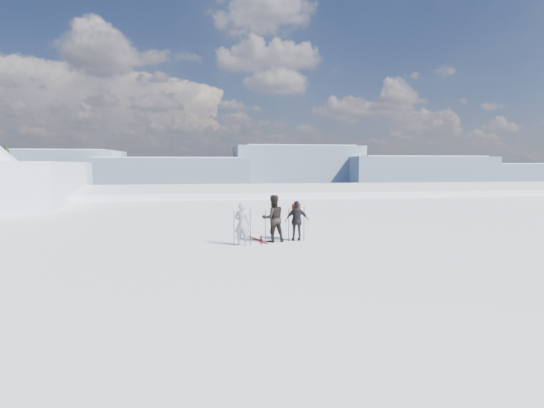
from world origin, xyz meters
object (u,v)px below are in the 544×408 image
at_px(skier_grey, 242,224).
at_px(skis_loose, 259,240).
at_px(skier_dark, 273,218).
at_px(skier_pack, 297,221).

relative_size(skier_grey, skis_loose, 0.89).
relative_size(skier_dark, skier_pack, 1.16).
bearing_deg(skier_dark, skis_loose, -52.75).
bearing_deg(skier_grey, skier_pack, -141.96).
distance_m(skier_pack, skis_loose, 1.59).
xyz_separation_m(skier_grey, skier_dark, (1.19, 0.46, 0.11)).
distance_m(skier_grey, skier_dark, 1.28).
xyz_separation_m(skier_grey, skis_loose, (0.73, 0.89, -0.74)).
distance_m(skier_dark, skis_loose, 1.06).
xyz_separation_m(skier_grey, skier_pack, (2.11, 0.57, -0.01)).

